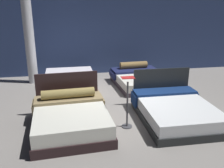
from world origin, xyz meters
TOP-DOWN VIEW (x-y plane):
  - ground_plane at (0.00, 0.00)m, footprint 18.00×18.00m
  - showroom_back_wall at (0.00, 3.52)m, footprint 18.00×0.06m
  - bed_0 at (-1.25, -1.09)m, footprint 1.74×2.00m
  - bed_1 at (1.23, -1.05)m, footprint 1.72×2.18m
  - bed_2 at (-1.21, 1.63)m, footprint 1.64×1.98m
  - bed_3 at (1.15, 1.67)m, footprint 1.78×2.14m
  - price_sign at (0.00, -1.22)m, footprint 0.28×0.24m
  - support_pillar at (-2.48, 2.66)m, footprint 0.33×0.33m

SIDE VIEW (x-z plane):
  - ground_plane at x=0.00m, z-range -0.02..0.00m
  - bed_3 at x=1.15m, z-range -0.13..0.55m
  - bed_1 at x=1.23m, z-range -0.28..0.74m
  - bed_2 at x=-1.21m, z-range 0.00..0.52m
  - bed_0 at x=-1.25m, z-range -0.26..0.81m
  - price_sign at x=0.00m, z-range -0.13..1.05m
  - showroom_back_wall at x=0.00m, z-range 0.00..3.50m
  - support_pillar at x=-2.48m, z-range 0.00..3.50m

